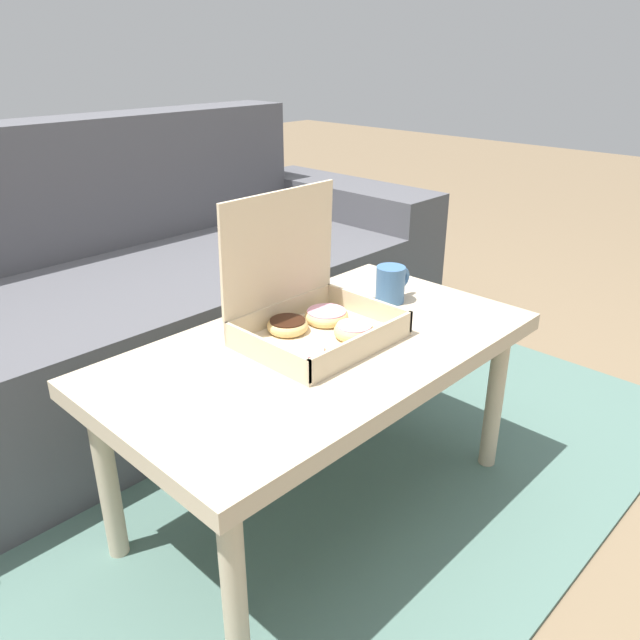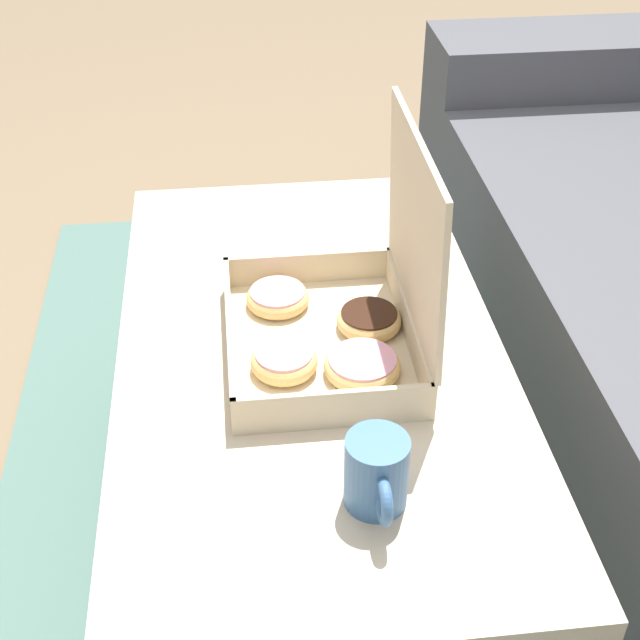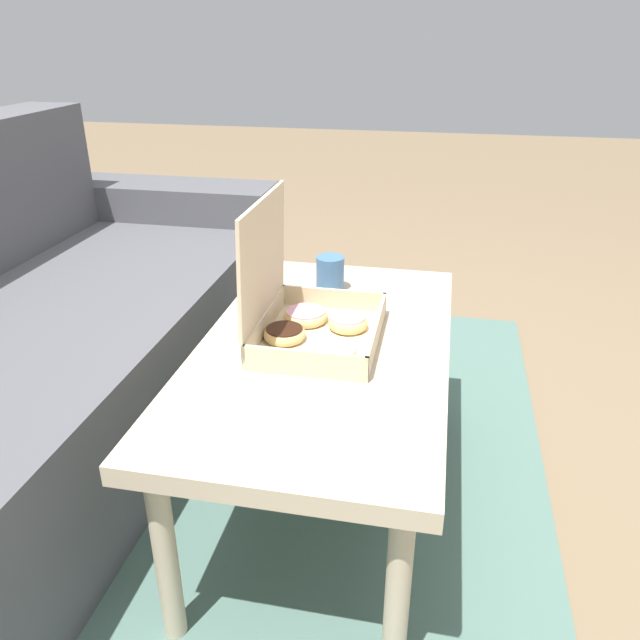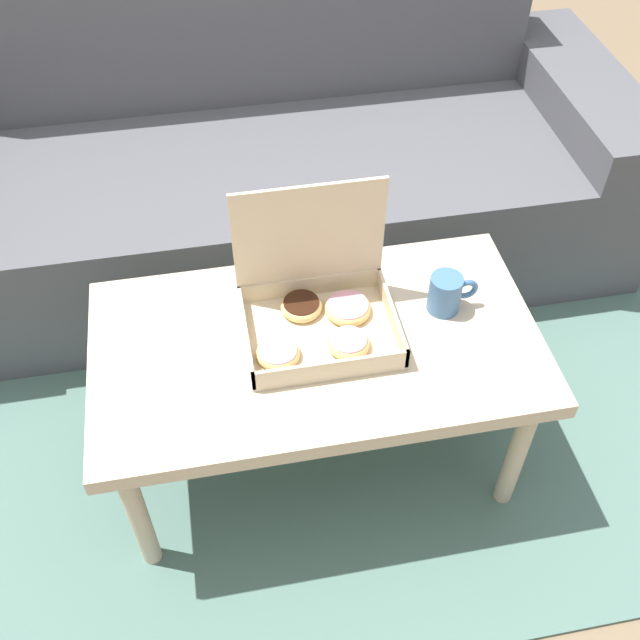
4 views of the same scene
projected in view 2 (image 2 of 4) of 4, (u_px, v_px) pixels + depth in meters
The scene contains 5 objects.
ground_plane at pixel (337, 548), 1.54m from camera, with size 12.00×12.00×0.00m, color #756047.
area_rug at pixel (506, 530), 1.56m from camera, with size 2.32×1.81×0.01m, color #4C6B60.
coffee_table at pixel (311, 371), 1.30m from camera, with size 0.98×0.55×0.45m.
pastry_box at pixel (341, 316), 1.23m from camera, with size 0.33×0.26×0.32m.
coffee_mug at pixel (380, 473), 1.00m from camera, with size 0.11×0.07×0.09m.
Camera 2 is at (1.00, -0.14, 1.23)m, focal length 50.00 mm.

